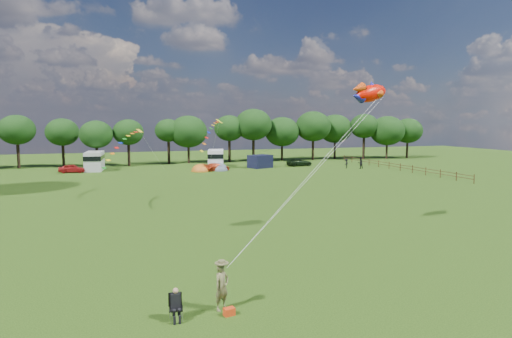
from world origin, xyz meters
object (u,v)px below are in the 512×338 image
object	(u,v)px
car_d	(300,162)
kite_flyer	(222,287)
car_c	(217,167)
tent_orange	(200,171)
tent_greyblue	(219,170)
walker_b	(346,164)
campervan_b	(94,160)
camp_chair	(176,300)
walker_a	(360,163)
car_a	(72,168)
campervan_c	(216,158)
fish_kite	(368,93)

from	to	relation	value
car_d	kite_flyer	bearing A→B (deg)	147.06
car_c	kite_flyer	distance (m)	50.84
tent_orange	tent_greyblue	xyz separation A→B (m)	(3.08, 0.37, -0.00)
car_c	walker_b	xyz separation A→B (m)	(21.66, -2.78, 0.17)
campervan_b	camp_chair	bearing A→B (deg)	-170.46
campervan_b	kite_flyer	xyz separation A→B (m)	(8.01, -56.28, -0.62)
campervan_b	walker_a	size ratio (longest dim) A/B	3.36
car_a	car_d	size ratio (longest dim) A/B	0.86
campervan_c	campervan_b	bearing A→B (deg)	98.94
campervan_b	walker_b	bearing A→B (deg)	-99.63
walker_a	camp_chair	bearing A→B (deg)	49.58
car_d	fish_kite	xyz separation A→B (m)	(-13.62, -43.36, 9.12)
campervan_b	walker_a	bearing A→B (deg)	-100.78
fish_kite	walker_a	world-z (taller)	fish_kite
campervan_c	walker_a	world-z (taller)	campervan_c
car_d	campervan_c	bearing A→B (deg)	75.13
tent_greyblue	kite_flyer	xyz separation A→B (m)	(-11.05, -50.18, 0.97)
camp_chair	walker_a	world-z (taller)	walker_a
campervan_c	camp_chair	distance (m)	56.86
campervan_b	fish_kite	bearing A→B (deg)	-152.89
car_c	fish_kite	world-z (taller)	fish_kite
campervan_b	campervan_c	world-z (taller)	same
tent_orange	tent_greyblue	world-z (taller)	tent_greyblue
car_a	tent_greyblue	distance (m)	22.48
campervan_c	walker_a	size ratio (longest dim) A/B	3.52
car_d	kite_flyer	distance (m)	58.90
campervan_c	camp_chair	bearing A→B (deg)	179.26
fish_kite	walker_b	distance (m)	43.33
car_c	tent_orange	distance (m)	2.66
car_a	car_c	world-z (taller)	car_a
car_c	campervan_b	world-z (taller)	campervan_b
car_a	campervan_b	xyz separation A→B (m)	(3.10, 2.42, 0.95)
walker_a	car_c	bearing A→B (deg)	-12.21
walker_b	car_a	bearing A→B (deg)	-48.41
camp_chair	walker_b	size ratio (longest dim) A/B	0.84
tent_greyblue	campervan_c	bearing A→B (deg)	83.87
campervan_b	tent_orange	xyz separation A→B (m)	(15.98, -6.47, -1.59)
campervan_b	kite_flyer	world-z (taller)	campervan_b
camp_chair	car_d	bearing A→B (deg)	68.94
car_a	tent_orange	bearing A→B (deg)	-93.26
car_c	car_d	distance (m)	15.91
car_d	tent_orange	world-z (taller)	car_d
kite_flyer	camp_chair	bearing A→B (deg)	158.94
kite_flyer	campervan_c	bearing A→B (deg)	47.20
car_a	kite_flyer	xyz separation A→B (m)	(11.11, -53.86, 0.33)
kite_flyer	walker_b	size ratio (longest dim) A/B	1.26
car_c	campervan_c	distance (m)	5.35
camp_chair	fish_kite	size ratio (longest dim) A/B	0.39
campervan_c	kite_flyer	size ratio (longest dim) A/B	3.30
tent_orange	car_a	bearing A→B (deg)	168.01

